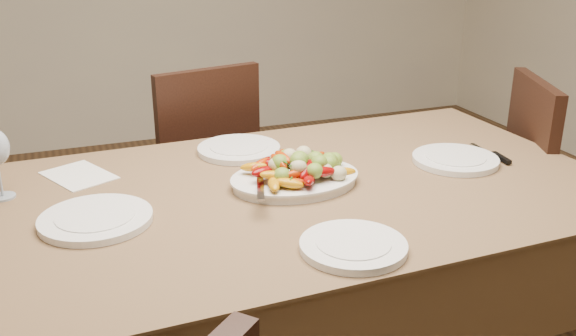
{
  "coord_description": "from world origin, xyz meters",
  "views": [
    {
      "loc": [
        -0.71,
        -1.42,
        1.45
      ],
      "look_at": [
        -0.12,
        0.12,
        0.82
      ],
      "focal_mm": 40.0,
      "sensor_mm": 36.0,
      "label": 1
    }
  ],
  "objects_px": {
    "chair_far": "(191,173)",
    "serving_platter": "(295,181)",
    "dining_table": "(288,305)",
    "plate_left": "(96,219)",
    "plate_right": "(455,160)",
    "plate_near": "(353,246)",
    "chair_right": "(573,208)",
    "plate_far": "(239,149)"
  },
  "relations": [
    {
      "from": "chair_far",
      "to": "serving_platter",
      "type": "relative_size",
      "value": 2.65
    },
    {
      "from": "dining_table",
      "to": "plate_left",
      "type": "bearing_deg",
      "value": -176.47
    },
    {
      "from": "chair_far",
      "to": "plate_right",
      "type": "distance_m",
      "value": 1.15
    },
    {
      "from": "dining_table",
      "to": "serving_platter",
      "type": "distance_m",
      "value": 0.39
    },
    {
      "from": "chair_far",
      "to": "plate_near",
      "type": "height_order",
      "value": "chair_far"
    },
    {
      "from": "serving_platter",
      "to": "plate_right",
      "type": "distance_m",
      "value": 0.53
    },
    {
      "from": "chair_far",
      "to": "plate_right",
      "type": "bearing_deg",
      "value": 112.32
    },
    {
      "from": "chair_right",
      "to": "plate_near",
      "type": "relative_size",
      "value": 3.88
    },
    {
      "from": "serving_platter",
      "to": "plate_near",
      "type": "height_order",
      "value": "serving_platter"
    },
    {
      "from": "dining_table",
      "to": "serving_platter",
      "type": "relative_size",
      "value": 5.14
    },
    {
      "from": "serving_platter",
      "to": "dining_table",
      "type": "bearing_deg",
      "value": -146.18
    },
    {
      "from": "plate_left",
      "to": "serving_platter",
      "type": "bearing_deg",
      "value": 5.3
    },
    {
      "from": "chair_far",
      "to": "chair_right",
      "type": "bearing_deg",
      "value": 133.09
    },
    {
      "from": "dining_table",
      "to": "chair_far",
      "type": "distance_m",
      "value": 0.93
    },
    {
      "from": "dining_table",
      "to": "plate_near",
      "type": "height_order",
      "value": "plate_near"
    },
    {
      "from": "plate_near",
      "to": "plate_right",
      "type": "bearing_deg",
      "value": 36.04
    },
    {
      "from": "dining_table",
      "to": "plate_right",
      "type": "distance_m",
      "value": 0.68
    },
    {
      "from": "chair_right",
      "to": "plate_near",
      "type": "distance_m",
      "value": 1.27
    },
    {
      "from": "dining_table",
      "to": "serving_platter",
      "type": "height_order",
      "value": "serving_platter"
    },
    {
      "from": "chair_right",
      "to": "serving_platter",
      "type": "xyz_separation_m",
      "value": [
        -1.12,
        -0.07,
        0.3
      ]
    },
    {
      "from": "chair_far",
      "to": "chair_right",
      "type": "relative_size",
      "value": 1.0
    },
    {
      "from": "serving_platter",
      "to": "plate_right",
      "type": "xyz_separation_m",
      "value": [
        0.53,
        -0.01,
        -0.0
      ]
    },
    {
      "from": "plate_left",
      "to": "plate_near",
      "type": "distance_m",
      "value": 0.64
    },
    {
      "from": "plate_right",
      "to": "plate_far",
      "type": "xyz_separation_m",
      "value": [
        -0.6,
        0.33,
        0.0
      ]
    },
    {
      "from": "chair_right",
      "to": "plate_right",
      "type": "xyz_separation_m",
      "value": [
        -0.59,
        -0.07,
        0.29
      ]
    },
    {
      "from": "plate_left",
      "to": "chair_far",
      "type": "bearing_deg",
      "value": 65.22
    },
    {
      "from": "serving_platter",
      "to": "plate_far",
      "type": "distance_m",
      "value": 0.33
    },
    {
      "from": "serving_platter",
      "to": "plate_far",
      "type": "height_order",
      "value": "serving_platter"
    },
    {
      "from": "chair_right",
      "to": "plate_left",
      "type": "relative_size",
      "value": 3.43
    },
    {
      "from": "plate_left",
      "to": "plate_right",
      "type": "relative_size",
      "value": 1.06
    },
    {
      "from": "chair_far",
      "to": "plate_far",
      "type": "xyz_separation_m",
      "value": [
        0.04,
        -0.58,
        0.29
      ]
    },
    {
      "from": "dining_table",
      "to": "chair_right",
      "type": "xyz_separation_m",
      "value": [
        1.15,
        0.08,
        0.1
      ]
    },
    {
      "from": "dining_table",
      "to": "plate_near",
      "type": "distance_m",
      "value": 0.55
    },
    {
      "from": "dining_table",
      "to": "plate_right",
      "type": "height_order",
      "value": "plate_right"
    },
    {
      "from": "chair_far",
      "to": "serving_platter",
      "type": "distance_m",
      "value": 0.96
    },
    {
      "from": "plate_right",
      "to": "plate_far",
      "type": "height_order",
      "value": "same"
    },
    {
      "from": "chair_right",
      "to": "plate_far",
      "type": "relative_size",
      "value": 3.57
    },
    {
      "from": "plate_left",
      "to": "plate_far",
      "type": "distance_m",
      "value": 0.61
    },
    {
      "from": "chair_right",
      "to": "serving_platter",
      "type": "relative_size",
      "value": 2.65
    },
    {
      "from": "dining_table",
      "to": "chair_right",
      "type": "relative_size",
      "value": 1.94
    },
    {
      "from": "chair_right",
      "to": "plate_near",
      "type": "bearing_deg",
      "value": 134.71
    },
    {
      "from": "chair_right",
      "to": "plate_far",
      "type": "xyz_separation_m",
      "value": [
        -1.19,
        0.26,
        0.29
      ]
    }
  ]
}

